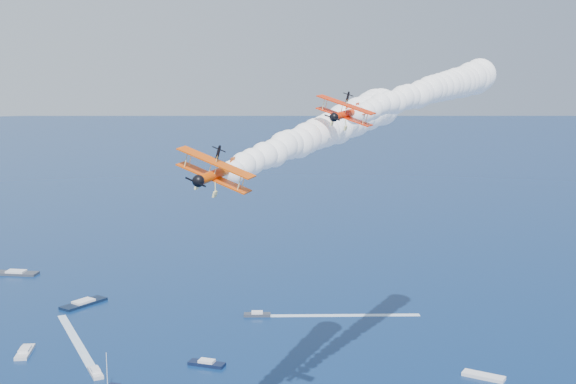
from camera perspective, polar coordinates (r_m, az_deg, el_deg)
name	(u,v)px	position (r m, az deg, el deg)	size (l,w,h in m)	color
biplane_lead	(345,114)	(97.00, 4.40, 5.94)	(7.16, 8.03, 4.84)	red
biplane_trail	(215,174)	(76.57, -5.55, 1.35)	(7.63, 8.56, 5.16)	#DF4804
smoke_trail_lead	(428,91)	(123.40, 10.63, 7.55)	(49.70, 34.83, 10.65)	white
smoke_trail_trail	(322,131)	(102.29, 2.63, 4.63)	(45.94, 39.86, 10.65)	white
spectator_boats	(20,364)	(171.68, -19.72, -12.22)	(174.30, 190.55, 0.70)	#303541
boat_wakes	(217,327)	(185.28, -5.47, -10.19)	(84.15, 39.27, 0.04)	white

